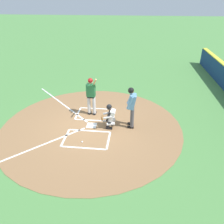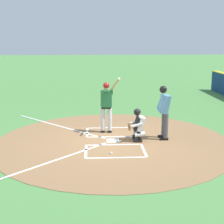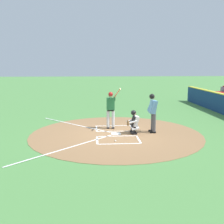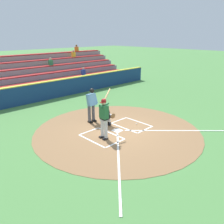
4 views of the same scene
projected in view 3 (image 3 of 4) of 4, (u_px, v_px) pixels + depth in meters
name	position (u px, v px, depth m)	size (l,w,h in m)	color
ground_plane	(116.00, 134.00, 12.63)	(120.00, 120.00, 0.00)	#4C8442
dirt_circle	(116.00, 134.00, 12.63)	(8.00, 8.00, 0.01)	olive
home_plate_and_chalk	(97.00, 134.00, 12.56)	(7.93, 4.91, 0.01)	white
batter	(111.00, 107.00, 13.44)	(0.98, 0.65, 2.13)	silver
catcher	(134.00, 122.00, 12.53)	(0.59, 0.60, 1.13)	black
plate_umpire	(153.00, 110.00, 12.69)	(0.59, 0.42, 1.86)	#4C4C51
baseball	(115.00, 141.00, 11.34)	(0.07, 0.07, 0.07)	white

